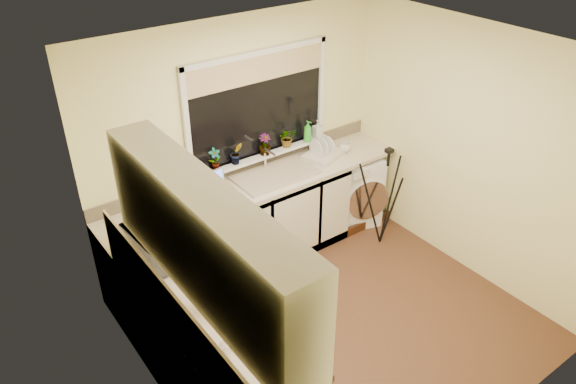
{
  "coord_description": "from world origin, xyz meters",
  "views": [
    {
      "loc": [
        -2.53,
        -2.72,
        3.61
      ],
      "look_at": [
        -0.13,
        0.55,
        1.15
      ],
      "focal_mm": 34.53,
      "sensor_mm": 36.0,
      "label": 1
    }
  ],
  "objects": [
    {
      "name": "washing_machine",
      "position": [
        1.22,
        1.19,
        0.41
      ],
      "size": [
        0.72,
        0.71,
        0.82
      ],
      "primitive_type": "cube",
      "rotation": [
        0.0,
        0.0,
        -0.31
      ],
      "color": "white",
      "rests_on": "floor"
    },
    {
      "name": "plant_c",
      "position": [
        0.22,
        1.41,
        1.16
      ],
      "size": [
        0.13,
        0.13,
        0.22
      ],
      "primitive_type": "imported",
      "rotation": [
        0.0,
        0.0,
        -0.1
      ],
      "color": "#999999",
      "rests_on": "windowsill"
    },
    {
      "name": "kettle",
      "position": [
        -1.21,
        -0.05,
        0.99
      ],
      "size": [
        0.14,
        0.14,
        0.19
      ],
      "primitive_type": "cylinder",
      "color": "white",
      "rests_on": "worktop_left"
    },
    {
      "name": "dish_rack",
      "position": [
        0.83,
        1.23,
        0.93
      ],
      "size": [
        0.48,
        0.42,
        0.06
      ],
      "primitive_type": "cube",
      "rotation": [
        0.0,
        0.0,
        0.34
      ],
      "color": "beige",
      "rests_on": "worktop_back"
    },
    {
      "name": "faucet",
      "position": [
        0.2,
        1.38,
        1.02
      ],
      "size": [
        0.03,
        0.03,
        0.24
      ],
      "primitive_type": "cylinder",
      "color": "silver",
      "rests_on": "worktop_back"
    },
    {
      "name": "laptop",
      "position": [
        -0.45,
        1.23,
        0.96
      ],
      "size": [
        0.32,
        0.28,
        0.22
      ],
      "rotation": [
        0.0,
        0.0,
        0.12
      ],
      "color": "#9C9BA3",
      "rests_on": "worktop_back"
    },
    {
      "name": "cup_back",
      "position": [
        1.11,
        1.2,
        0.95
      ],
      "size": [
        0.14,
        0.14,
        0.1
      ],
      "primitive_type": "imported",
      "rotation": [
        0.0,
        0.0,
        -0.05
      ],
      "color": "silver",
      "rests_on": "worktop_back"
    },
    {
      "name": "window_glass",
      "position": [
        0.2,
        1.49,
        1.55
      ],
      "size": [
        1.5,
        0.02,
        1.0
      ],
      "primitive_type": "cube",
      "color": "black",
      "rests_on": "wall_back"
    },
    {
      "name": "wall_right",
      "position": [
        1.6,
        0.0,
        1.23
      ],
      "size": [
        0.0,
        3.0,
        3.0
      ],
      "primitive_type": "plane",
      "rotation": [
        1.57,
        0.0,
        -1.57
      ],
      "color": "#FFF8AA",
      "rests_on": "ground"
    },
    {
      "name": "base_cabinet_back",
      "position": [
        -0.33,
        1.2,
        0.43
      ],
      "size": [
        2.55,
        0.6,
        0.86
      ],
      "primitive_type": "cube",
      "color": "silver",
      "rests_on": "floor"
    },
    {
      "name": "wall_front",
      "position": [
        0.0,
        -1.5,
        1.23
      ],
      "size": [
        3.2,
        0.0,
        3.2
      ],
      "primitive_type": "plane",
      "rotation": [
        -1.57,
        0.0,
        0.0
      ],
      "color": "#FFF8AA",
      "rests_on": "ground"
    },
    {
      "name": "ceiling",
      "position": [
        0.0,
        0.0,
        2.45
      ],
      "size": [
        3.2,
        3.2,
        0.0
      ],
      "primitive_type": "plane",
      "rotation": [
        3.14,
        0.0,
        0.0
      ],
      "color": "white",
      "rests_on": "ground"
    },
    {
      "name": "cup_left",
      "position": [
        -1.27,
        -0.45,
        0.94
      ],
      "size": [
        0.11,
        0.11,
        0.08
      ],
      "primitive_type": "imported",
      "rotation": [
        0.0,
        0.0,
        0.24
      ],
      "color": "beige",
      "rests_on": "worktop_left"
    },
    {
      "name": "windowsill",
      "position": [
        0.2,
        1.43,
        1.04
      ],
      "size": [
        1.6,
        0.14,
        0.03
      ],
      "primitive_type": "cube",
      "color": "white",
      "rests_on": "wall_back"
    },
    {
      "name": "worktop_back",
      "position": [
        0.0,
        1.2,
        0.88
      ],
      "size": [
        3.2,
        0.6,
        0.04
      ],
      "primitive_type": "cube",
      "color": "beige",
      "rests_on": "base_cabinet_back"
    },
    {
      "name": "window_blind",
      "position": [
        0.2,
        1.46,
        1.92
      ],
      "size": [
        1.5,
        0.02,
        0.25
      ],
      "primitive_type": "cube",
      "color": "tan",
      "rests_on": "wall_back"
    },
    {
      "name": "plant_a",
      "position": [
        -0.34,
        1.42,
        1.16
      ],
      "size": [
        0.12,
        0.08,
        0.23
      ],
      "primitive_type": "imported",
      "rotation": [
        0.0,
        0.0,
        -0.03
      ],
      "color": "#999999",
      "rests_on": "windowsill"
    },
    {
      "name": "tripod",
      "position": [
        1.19,
        0.64,
        0.57
      ],
      "size": [
        0.69,
        0.69,
        1.14
      ],
      "primitive_type": null,
      "rotation": [
        0.0,
        0.0,
        0.28
      ],
      "color": "black",
      "rests_on": "floor"
    },
    {
      "name": "splashback_left",
      "position": [
        -1.59,
        -0.3,
        1.12
      ],
      "size": [
        0.02,
        2.4,
        0.45
      ],
      "primitive_type": "cube",
      "color": "beige",
      "rests_on": "wall_left"
    },
    {
      "name": "upper_cabinet",
      "position": [
        -1.44,
        -0.45,
        1.8
      ],
      "size": [
        0.28,
        1.9,
        0.7
      ],
      "primitive_type": "cube",
      "color": "silver",
      "rests_on": "wall_left"
    },
    {
      "name": "splashback_back",
      "position": [
        0.0,
        1.49,
        0.97
      ],
      "size": [
        3.2,
        0.02,
        0.14
      ],
      "primitive_type": "cube",
      "color": "beige",
      "rests_on": "wall_back"
    },
    {
      "name": "plant_b",
      "position": [
        -0.11,
        1.41,
        1.16
      ],
      "size": [
        0.14,
        0.12,
        0.23
      ],
      "primitive_type": "imported",
      "rotation": [
        0.0,
        0.0,
        -0.22
      ],
      "color": "#999999",
      "rests_on": "windowsill"
    },
    {
      "name": "worktop_left",
      "position": [
        -1.3,
        -0.3,
        0.88
      ],
      "size": [
        0.6,
        2.4,
        0.04
      ],
      "primitive_type": "cube",
      "color": "beige",
      "rests_on": "base_cabinet_left"
    },
    {
      "name": "plant_d",
      "position": [
        0.51,
        1.42,
        1.15
      ],
      "size": [
        0.22,
        0.2,
        0.2
      ],
      "primitive_type": "imported",
      "rotation": [
        0.0,
        0.0,
        -0.28
      ],
      "color": "#999999",
      "rests_on": "windowsill"
    },
    {
      "name": "soap_bottle_green",
      "position": [
        0.75,
        1.39,
        1.16
      ],
      "size": [
        0.11,
        0.11,
        0.23
      ],
      "primitive_type": "imported",
      "rotation": [
        0.0,
        0.0,
        0.24
      ],
      "color": "green",
      "rests_on": "windowsill"
    },
    {
      "name": "steel_jar",
      "position": [
        -1.4,
        -0.5,
        0.95
      ],
      "size": [
        0.08,
        0.08,
        0.1
      ],
      "primitive_type": "cylinder",
      "color": "silver",
      "rests_on": "worktop_left"
    },
    {
      "name": "soap_bottle_clear",
      "position": [
        0.89,
        1.4,
        1.15
      ],
      "size": [
        0.09,
        0.09,
        0.19
      ],
      "primitive_type": "imported",
      "rotation": [
        0.0,
        0.0,
        -0.04
      ],
      "color": "#999999",
      "rests_on": "windowsill"
    },
    {
      "name": "wall_left",
      "position": [
        -1.6,
        0.0,
        1.23
      ],
      "size": [
        0.0,
        3.0,
        3.0
      ],
      "primitive_type": "plane",
      "rotation": [
        1.57,
        0.0,
        1.57
      ],
      "color": "#FFF8AA",
      "rests_on": "ground"
    },
    {
      "name": "base_cabinet_left",
      "position": [
        -1.3,
        -0.3,
        0.43
      ],
      "size": [
        0.54,
        2.4,
        0.86
      ],
      "primitive_type": "cube",
      "color": "silver",
      "rests_on": "floor"
    },
    {
      "name": "floor",
      "position": [
        0.0,
        0.0,
        0.0
      ],
      "size": [
        3.2,
        3.2,
        0.0
      ],
      "primitive_type": "plane",
      "color": "brown",
      "rests_on": "ground"
    },
    {
      "name": "sink",
      "position": [
        0.2,
        1.2,
        0.91
      ],
      "size": [
        0.82,
        0.46,
        0.03
      ],
      "primitive_type": "cube",
      "color": "tan",
      "rests_on": "worktop_back"
    },
    {
      "name": "wall_back",
      "position": [
        0.0,
        1.5,
        1.23
      ],
      "size": [
        3.2,
        0.0,
        3.2
      ],
      "primitive_type": "plane",
      "rotation": [
        1.57,
        0.0,
        0.0
      ],
      "color": "#FFF8AA",
      "rests_on": "ground"
    },
    {
      "name": "microwave",
      "position": [
        -1.31,
        0.67,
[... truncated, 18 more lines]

